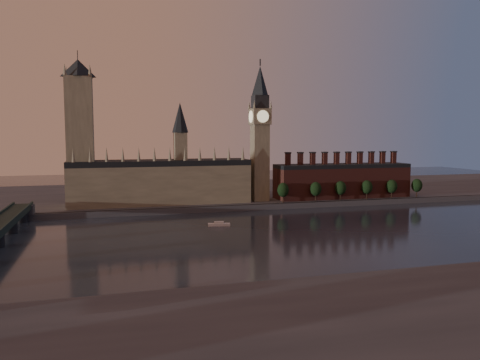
% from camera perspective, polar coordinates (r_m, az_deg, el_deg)
% --- Properties ---
extents(ground, '(900.00, 900.00, 0.00)m').
position_cam_1_polar(ground, '(256.59, 7.94, -6.75)').
color(ground, black).
rests_on(ground, ground).
extents(north_bank, '(900.00, 182.00, 4.00)m').
position_cam_1_polar(north_bank, '(423.17, -1.75, -1.58)').
color(north_bank, '#4C4B51').
rests_on(north_bank, ground).
extents(palace_of_westminster, '(130.00, 30.30, 74.00)m').
position_cam_1_polar(palace_of_westminster, '(347.95, -9.57, 0.05)').
color(palace_of_westminster, gray).
rests_on(palace_of_westminster, north_bank).
extents(victoria_tower, '(24.00, 24.00, 108.00)m').
position_cam_1_polar(victoria_tower, '(345.13, -18.94, 6.02)').
color(victoria_tower, gray).
rests_on(victoria_tower, north_bank).
extents(big_ben, '(15.00, 15.00, 107.00)m').
position_cam_1_polar(big_ben, '(357.25, 2.44, 5.92)').
color(big_ben, gray).
rests_on(big_ben, north_bank).
extents(chimney_block, '(110.00, 25.00, 37.00)m').
position_cam_1_polar(chimney_block, '(386.50, 12.33, -0.03)').
color(chimney_block, maroon).
rests_on(chimney_block, north_bank).
extents(embankment_tree_0, '(8.60, 8.60, 14.88)m').
position_cam_1_polar(embankment_tree_0, '(349.36, 5.27, -1.22)').
color(embankment_tree_0, black).
rests_on(embankment_tree_0, north_bank).
extents(embankment_tree_1, '(8.60, 8.60, 14.88)m').
position_cam_1_polar(embankment_tree_1, '(359.01, 9.22, -1.08)').
color(embankment_tree_1, black).
rests_on(embankment_tree_1, north_bank).
extents(embankment_tree_2, '(8.60, 8.60, 14.88)m').
position_cam_1_polar(embankment_tree_2, '(369.04, 12.15, -0.96)').
color(embankment_tree_2, black).
rests_on(embankment_tree_2, north_bank).
extents(embankment_tree_3, '(8.60, 8.60, 14.88)m').
position_cam_1_polar(embankment_tree_3, '(380.27, 15.21, -0.84)').
color(embankment_tree_3, black).
rests_on(embankment_tree_3, north_bank).
extents(embankment_tree_4, '(8.60, 8.60, 14.88)m').
position_cam_1_polar(embankment_tree_4, '(391.70, 18.01, -0.74)').
color(embankment_tree_4, black).
rests_on(embankment_tree_4, north_bank).
extents(embankment_tree_5, '(8.60, 8.60, 14.88)m').
position_cam_1_polar(embankment_tree_5, '(405.48, 20.76, -0.62)').
color(embankment_tree_5, black).
rests_on(embankment_tree_5, north_bank).
extents(river_boat, '(13.65, 6.11, 2.64)m').
position_cam_1_polar(river_boat, '(281.33, -2.57, -5.40)').
color(river_boat, silver).
rests_on(river_boat, ground).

